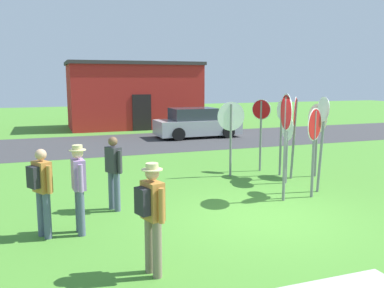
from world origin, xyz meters
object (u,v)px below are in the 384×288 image
object	(u,v)px
stop_sign_far_back	(287,137)
person_in_dark_shirt	(79,184)
stop_sign_low_front	(314,136)
stop_sign_nearest	(322,129)
person_holding_notes	(41,187)
stop_sign_tallest	(317,127)
parked_car_on_street	(196,124)
stop_sign_center_cluster	(261,123)
person_on_left	(114,169)
stop_sign_leaning_left	(281,126)
person_with_sunhat	(151,211)
stop_sign_leaning_right	(231,125)
stop_sign_rear_left	(286,127)
stop_sign_rear_right	(295,122)

from	to	relation	value
stop_sign_far_back	person_in_dark_shirt	distance (m)	6.27
stop_sign_far_back	stop_sign_low_front	distance (m)	1.49
stop_sign_nearest	person_holding_notes	xyz separation A→B (m)	(-6.92, -0.95, -0.69)
stop_sign_tallest	parked_car_on_street	bearing A→B (deg)	92.49
stop_sign_center_cluster	person_on_left	bearing A→B (deg)	-153.89
stop_sign_tallest	stop_sign_leaning_left	bearing A→B (deg)	152.10
stop_sign_low_front	person_on_left	distance (m)	4.96
stop_sign_nearest	stop_sign_center_cluster	distance (m)	2.79
stop_sign_tallest	stop_sign_far_back	xyz separation A→B (m)	(-1.32, -0.42, -0.19)
stop_sign_nearest	person_with_sunhat	bearing A→B (deg)	-149.83
stop_sign_leaning_left	person_with_sunhat	world-z (taller)	stop_sign_leaning_left
stop_sign_leaning_right	person_with_sunhat	bearing A→B (deg)	-125.03
stop_sign_rear_left	person_in_dark_shirt	world-z (taller)	stop_sign_rear_left
stop_sign_nearest	person_holding_notes	distance (m)	7.02
stop_sign_rear_right	stop_sign_rear_left	world-z (taller)	stop_sign_rear_left
stop_sign_tallest	person_with_sunhat	world-z (taller)	stop_sign_tallest
stop_sign_nearest	stop_sign_rear_left	xyz separation A→B (m)	(-1.36, -0.39, 0.16)
stop_sign_rear_right	person_on_left	xyz separation A→B (m)	(-5.54, -1.24, -0.75)
stop_sign_rear_right	stop_sign_leaning_right	bearing A→B (deg)	150.26
stop_sign_rear_right	stop_sign_center_cluster	bearing A→B (deg)	107.44
parked_car_on_street	stop_sign_leaning_left	size ratio (longest dim) A/B	1.85
stop_sign_tallest	stop_sign_rear_right	distance (m)	0.84
stop_sign_tallest	person_on_left	world-z (taller)	stop_sign_tallest
stop_sign_tallest	person_on_left	xyz separation A→B (m)	(-6.36, -1.26, -0.59)
stop_sign_center_cluster	person_holding_notes	bearing A→B (deg)	-150.78
stop_sign_rear_right	stop_sign_nearest	xyz separation A→B (m)	(-0.15, -1.50, -0.03)
stop_sign_leaning_left	person_with_sunhat	distance (m)	7.48
stop_sign_leaning_right	person_in_dark_shirt	distance (m)	5.90
stop_sign_leaning_right	stop_sign_center_cluster	xyz separation A→B (m)	(1.23, 0.35, -0.02)
stop_sign_rear_right	person_with_sunhat	distance (m)	7.24
parked_car_on_street	stop_sign_leaning_right	world-z (taller)	stop_sign_leaning_right
stop_sign_tallest	person_holding_notes	world-z (taller)	stop_sign_tallest
stop_sign_rear_right	person_on_left	world-z (taller)	stop_sign_rear_right
stop_sign_tallest	stop_sign_far_back	bearing A→B (deg)	-162.12
stop_sign_rear_left	person_holding_notes	distance (m)	5.65
stop_sign_nearest	person_in_dark_shirt	bearing A→B (deg)	-170.98
stop_sign_tallest	stop_sign_low_front	bearing A→B (deg)	-128.18
stop_sign_leaning_right	stop_sign_tallest	bearing A→B (deg)	-20.47
stop_sign_far_back	person_with_sunhat	distance (m)	6.57
parked_car_on_street	stop_sign_leaning_left	bearing A→B (deg)	-93.42
person_on_left	person_with_sunhat	world-z (taller)	person_with_sunhat
stop_sign_tallest	stop_sign_nearest	distance (m)	1.81
person_on_left	parked_car_on_street	bearing A→B (deg)	60.85
stop_sign_far_back	stop_sign_rear_left	size ratio (longest dim) A/B	0.76
stop_sign_leaning_right	stop_sign_rear_left	bearing A→B (deg)	-87.61
person_with_sunhat	person_on_left	bearing A→B (deg)	90.29
person_in_dark_shirt	person_with_sunhat	bearing A→B (deg)	-67.66
stop_sign_tallest	stop_sign_leaning_right	size ratio (longest dim) A/B	0.97
stop_sign_far_back	stop_sign_low_front	xyz separation A→B (m)	(-0.17, -1.46, 0.20)
parked_car_on_street	stop_sign_far_back	distance (m)	9.91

